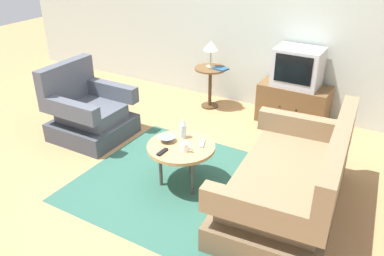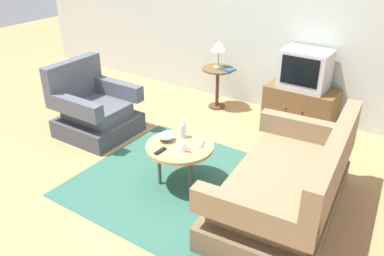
{
  "view_description": "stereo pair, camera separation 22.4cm",
  "coord_description": "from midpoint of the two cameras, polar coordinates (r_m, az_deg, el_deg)",
  "views": [
    {
      "loc": [
        2.0,
        -3.02,
        2.47
      ],
      "look_at": [
        0.11,
        0.19,
        0.55
      ],
      "focal_mm": 37.25,
      "sensor_mm": 36.0,
      "label": 1
    },
    {
      "loc": [
        2.19,
        -2.9,
        2.47
      ],
      "look_at": [
        0.11,
        0.19,
        0.55
      ],
      "focal_mm": 37.25,
      "sensor_mm": 36.0,
      "label": 2
    }
  ],
  "objects": [
    {
      "name": "area_rug",
      "position": [
        4.29,
        -0.18,
        -7.89
      ],
      "size": [
        2.09,
        1.94,
        0.0
      ],
      "primitive_type": "cube",
      "color": "#2D5B4C",
      "rests_on": "ground"
    },
    {
      "name": "back_wall",
      "position": [
        5.81,
        12.59,
        15.46
      ],
      "size": [
        9.0,
        0.12,
        2.7
      ],
      "primitive_type": "cube",
      "color": "#B2BCB2",
      "rests_on": "ground"
    },
    {
      "name": "armchair",
      "position": [
        5.29,
        -12.73,
        2.42
      ],
      "size": [
        0.89,
        0.87,
        0.94
      ],
      "rotation": [
        0.0,
        0.0,
        -1.56
      ],
      "color": "#3E424B",
      "rests_on": "ground"
    },
    {
      "name": "book",
      "position": [
        5.76,
        6.33,
        8.34
      ],
      "size": [
        0.22,
        0.18,
        0.02
      ],
      "rotation": [
        0.0,
        0.0,
        -0.23
      ],
      "color": "navy",
      "rests_on": "side_table"
    },
    {
      "name": "television",
      "position": [
        5.44,
        17.07,
        8.04
      ],
      "size": [
        0.6,
        0.45,
        0.51
      ],
      "color": "#B7B7BC",
      "rests_on": "tv_stand"
    },
    {
      "name": "side_table",
      "position": [
        5.89,
        4.77,
        6.9
      ],
      "size": [
        0.46,
        0.46,
        0.61
      ],
      "color": "brown",
      "rests_on": "ground"
    },
    {
      "name": "table_lamp",
      "position": [
        5.75,
        4.99,
        11.47
      ],
      "size": [
        0.22,
        0.22,
        0.39
      ],
      "color": "#9E937A",
      "rests_on": "side_table"
    },
    {
      "name": "tv_remote_dark",
      "position": [
        3.92,
        -2.94,
        -3.33
      ],
      "size": [
        0.05,
        0.15,
        0.02
      ],
      "rotation": [
        0.0,
        0.0,
        4.69
      ],
      "color": "black",
      "rests_on": "coffee_table"
    },
    {
      "name": "mug",
      "position": [
        3.92,
        0.35,
        -2.72
      ],
      "size": [
        0.13,
        0.08,
        0.09
      ],
      "color": "white",
      "rests_on": "coffee_table"
    },
    {
      "name": "ground_plane",
      "position": [
        4.39,
        -1.11,
        -7.03
      ],
      "size": [
        16.0,
        16.0,
        0.0
      ],
      "primitive_type": "plane",
      "color": "#AD7F51"
    },
    {
      "name": "tv_remote_silver",
      "position": [
        4.05,
        2.91,
        -2.26
      ],
      "size": [
        0.1,
        0.16,
        0.02
      ],
      "rotation": [
        0.0,
        0.0,
        5.11
      ],
      "color": "#B2B2B7",
      "rests_on": "coffee_table"
    },
    {
      "name": "coffee_table",
      "position": [
        4.06,
        -0.18,
        -2.94
      ],
      "size": [
        0.7,
        0.7,
        0.47
      ],
      "color": "tan",
      "rests_on": "ground"
    },
    {
      "name": "vase",
      "position": [
        4.14,
        0.22,
        -0.04
      ],
      "size": [
        0.07,
        0.07,
        0.22
      ],
      "color": "silver",
      "rests_on": "coffee_table"
    },
    {
      "name": "tv_stand",
      "position": [
        5.62,
        16.34,
        2.98
      ],
      "size": [
        0.93,
        0.49,
        0.54
      ],
      "color": "brown",
      "rests_on": "ground"
    },
    {
      "name": "bowl",
      "position": [
        4.11,
        -2.17,
        -1.5
      ],
      "size": [
        0.17,
        0.17,
        0.05
      ],
      "color": "slate",
      "rests_on": "coffee_table"
    },
    {
      "name": "couch",
      "position": [
        3.85,
        15.14,
        -8.35
      ],
      "size": [
        1.14,
        1.82,
        0.93
      ],
      "rotation": [
        0.0,
        0.0,
        1.66
      ],
      "color": "brown",
      "rests_on": "ground"
    }
  ]
}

